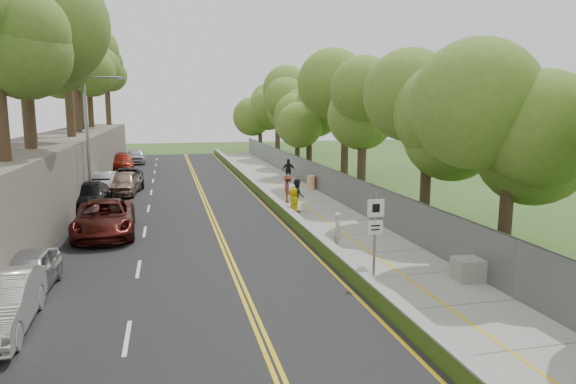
# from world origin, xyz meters

# --- Properties ---
(ground) EXTENTS (140.00, 140.00, 0.00)m
(ground) POSITION_xyz_m (0.00, 0.00, 0.00)
(ground) COLOR #33511E
(ground) RESTS_ON ground
(road) EXTENTS (11.20, 66.00, 0.04)m
(road) POSITION_xyz_m (-5.40, 15.00, 0.02)
(road) COLOR black
(road) RESTS_ON ground
(sidewalk) EXTENTS (4.20, 66.00, 0.05)m
(sidewalk) POSITION_xyz_m (2.55, 15.00, 0.03)
(sidewalk) COLOR gray
(sidewalk) RESTS_ON ground
(jersey_barrier) EXTENTS (0.42, 66.00, 0.60)m
(jersey_barrier) POSITION_xyz_m (0.25, 15.00, 0.30)
(jersey_barrier) COLOR #8BEA2D
(jersey_barrier) RESTS_ON ground
(rock_embankment) EXTENTS (5.00, 66.00, 4.00)m
(rock_embankment) POSITION_xyz_m (-13.50, 15.00, 2.00)
(rock_embankment) COLOR #595147
(rock_embankment) RESTS_ON ground
(chainlink_fence) EXTENTS (0.04, 66.00, 2.00)m
(chainlink_fence) POSITION_xyz_m (4.65, 15.00, 1.00)
(chainlink_fence) COLOR slate
(chainlink_fence) RESTS_ON ground
(trees_embankment) EXTENTS (6.40, 66.00, 13.00)m
(trees_embankment) POSITION_xyz_m (-13.00, 15.00, 10.50)
(trees_embankment) COLOR olive
(trees_embankment) RESTS_ON rock_embankment
(trees_fenceside) EXTENTS (7.00, 66.00, 14.00)m
(trees_fenceside) POSITION_xyz_m (7.00, 15.00, 7.00)
(trees_fenceside) COLOR olive
(trees_fenceside) RESTS_ON ground
(streetlight) EXTENTS (2.52, 0.22, 8.00)m
(streetlight) POSITION_xyz_m (-10.46, 14.00, 4.64)
(streetlight) COLOR gray
(streetlight) RESTS_ON ground
(signpost) EXTENTS (0.62, 0.09, 3.10)m
(signpost) POSITION_xyz_m (1.05, -3.02, 1.96)
(signpost) COLOR gray
(signpost) RESTS_ON sidewalk
(construction_barrel) EXTENTS (0.62, 0.62, 1.02)m
(construction_barrel) POSITION_xyz_m (4.30, 16.65, 0.56)
(construction_barrel) COLOR orange
(construction_barrel) RESTS_ON sidewalk
(concrete_block) EXTENTS (1.24, 0.97, 0.79)m
(concrete_block) POSITION_xyz_m (4.30, -4.00, 0.44)
(concrete_block) COLOR gray
(concrete_block) RESTS_ON sidewalk
(car_0) EXTENTS (1.71, 4.01, 1.35)m
(car_0) POSITION_xyz_m (-10.60, -1.68, 0.71)
(car_0) COLOR #ACACB0
(car_0) RESTS_ON road
(car_2) EXTENTS (3.02, 6.03, 1.64)m
(car_2) POSITION_xyz_m (-9.00, 5.76, 0.86)
(car_2) COLOR #4D1512
(car_2) RESTS_ON road
(car_3) EXTENTS (2.27, 5.28, 1.52)m
(car_3) POSITION_xyz_m (-10.60, 12.79, 0.80)
(car_3) COLOR black
(car_3) RESTS_ON road
(car_4) EXTENTS (2.38, 4.92, 1.62)m
(car_4) POSITION_xyz_m (-9.00, 17.60, 0.85)
(car_4) COLOR gray
(car_4) RESTS_ON road
(car_5) EXTENTS (1.96, 4.80, 1.55)m
(car_5) POSITION_xyz_m (-10.40, 17.76, 0.81)
(car_5) COLOR #A8AAAF
(car_5) RESTS_ON road
(car_6) EXTENTS (2.64, 5.24, 1.42)m
(car_6) POSITION_xyz_m (-9.00, 21.14, 0.75)
(car_6) COLOR black
(car_6) RESTS_ON road
(car_7) EXTENTS (2.53, 5.19, 1.45)m
(car_7) POSITION_xyz_m (-10.31, 33.22, 0.77)
(car_7) COLOR maroon
(car_7) RESTS_ON road
(car_8) EXTENTS (2.14, 4.94, 1.66)m
(car_8) POSITION_xyz_m (-9.31, 38.21, 0.87)
(car_8) COLOR #B5B5BA
(car_8) RESTS_ON road
(painter_0) EXTENTS (0.63, 0.86, 1.63)m
(painter_0) POSITION_xyz_m (0.75, 7.74, 0.86)
(painter_0) COLOR #BB9C04
(painter_0) RESTS_ON sidewalk
(painter_1) EXTENTS (0.47, 0.63, 1.57)m
(painter_1) POSITION_xyz_m (1.06, 1.00, 0.84)
(painter_1) COLOR beige
(painter_1) RESTS_ON sidewalk
(painter_2) EXTENTS (0.78, 0.97, 1.93)m
(painter_2) POSITION_xyz_m (1.30, 9.03, 1.01)
(painter_2) COLOR #222227
(painter_2) RESTS_ON sidewalk
(painter_3) EXTENTS (0.82, 1.23, 1.77)m
(painter_3) POSITION_xyz_m (1.45, 12.00, 0.94)
(painter_3) COLOR maroon
(painter_3) RESTS_ON sidewalk
(person_far) EXTENTS (1.15, 0.68, 1.84)m
(person_far) POSITION_xyz_m (3.61, 20.97, 0.97)
(person_far) COLOR black
(person_far) RESTS_ON sidewalk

